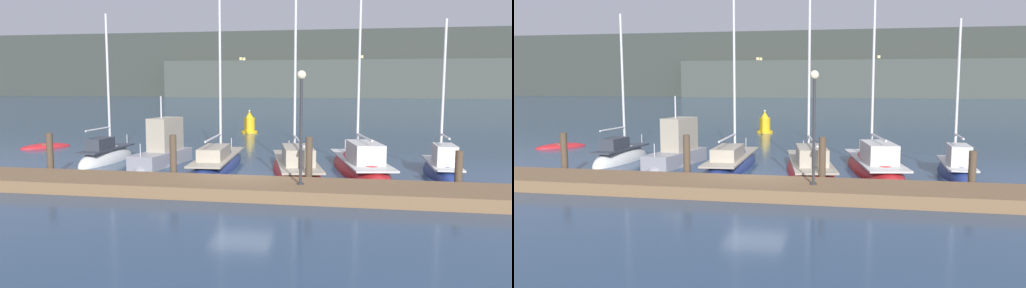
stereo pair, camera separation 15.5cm
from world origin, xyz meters
The scene contains 16 objects.
ground_plane centered at (0.00, 0.00, 0.00)m, with size 400.00×400.00×0.00m, color navy.
dock centered at (0.00, -2.05, 0.23)m, with size 25.84×2.80×0.45m, color brown.
mooring_pile_0 centered at (-8.35, -0.40, 0.97)m, with size 0.28×0.28×1.94m, color #4C3D2D.
mooring_pile_1 centered at (-2.78, -0.40, 0.98)m, with size 0.28×0.28×1.97m, color #4C3D2D.
mooring_pile_2 centered at (2.78, -0.40, 0.99)m, with size 0.28×0.28×1.99m, color #4C3D2D.
mooring_pile_3 centered at (8.35, -0.40, 0.79)m, with size 0.28×0.28×1.58m, color #4C3D2D.
sailboat_berth_1 centered at (-8.09, 4.18, 0.12)m, with size 1.49×5.14×8.42m.
motorboat_berth_2 centered at (-4.85, 3.76, 0.48)m, with size 2.19×4.68×3.90m.
sailboat_berth_3 centered at (-1.96, 3.68, 0.11)m, with size 2.30×8.27×10.21m.
sailboat_berth_4 centered at (1.95, 2.90, 0.13)m, with size 3.63×8.51×11.20m.
sailboat_berth_5 centered at (4.88, 3.77, 0.15)m, with size 3.55×8.47×11.60m.
sailboat_berth_6 centered at (8.45, 3.44, 0.15)m, with size 1.52×5.28×7.58m.
channel_buoy centered at (-3.64, 20.45, 0.70)m, with size 1.33×1.33×1.90m.
dock_lamppost centered at (2.61, -2.14, 3.16)m, with size 0.32×0.32×4.06m.
hillside_backdrop centered at (3.91, 134.45, 9.03)m, with size 240.00×23.00×19.57m.
rowboat_adrift centered at (-14.62, 8.83, 0.00)m, with size 2.85×3.08×0.56m.
Camera 2 is at (4.33, -19.71, 4.05)m, focal length 35.00 mm.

